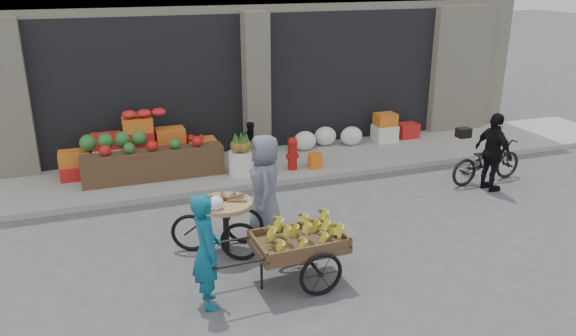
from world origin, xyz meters
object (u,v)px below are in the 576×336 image
object	(u,v)px
fire_hydrant	(292,152)
seated_person	(252,143)
banana_cart	(296,241)
pineapple_bin	(241,163)
orange_bucket	(315,161)
tricycle_cart	(225,218)
vendor_woman	(206,251)
vendor_grey	(265,185)
cyclist	(493,152)
bicycle	(487,161)

from	to	relation	value
fire_hydrant	seated_person	world-z (taller)	seated_person
seated_person	banana_cart	size ratio (longest dim) A/B	0.43
pineapple_bin	orange_bucket	world-z (taller)	pineapple_bin
tricycle_cart	seated_person	bearing A→B (deg)	88.52
seated_person	banana_cart	bearing A→B (deg)	-108.74
fire_hydrant	vendor_woman	xyz separation A→B (m)	(-2.69, -4.21, 0.28)
pineapple_bin	vendor_grey	bearing A→B (deg)	-95.99
orange_bucket	vendor_grey	world-z (taller)	vendor_grey
pineapple_bin	vendor_woman	distance (m)	4.56
orange_bucket	cyclist	size ratio (longest dim) A/B	0.20
bicycle	fire_hydrant	bearing A→B (deg)	59.46
pineapple_bin	bicycle	xyz separation A→B (m)	(4.69, -1.76, 0.08)
orange_bucket	tricycle_cart	world-z (taller)	tricycle_cart
vendor_woman	fire_hydrant	bearing A→B (deg)	-32.86
vendor_woman	cyclist	distance (m)	6.43
banana_cart	bicycle	bearing A→B (deg)	22.92
vendor_woman	seated_person	bearing A→B (deg)	-22.55
fire_hydrant	cyclist	distance (m)	4.00
seated_person	vendor_woman	size ratio (longest dim) A/B	0.60
pineapple_bin	vendor_grey	size ratio (longest dim) A/B	0.31
pineapple_bin	tricycle_cart	world-z (taller)	tricycle_cart
pineapple_bin	tricycle_cart	distance (m)	3.10
banana_cart	tricycle_cart	xyz separation A→B (m)	(-0.71, 1.20, -0.08)
orange_bucket	tricycle_cart	distance (m)	3.86
pineapple_bin	cyclist	world-z (taller)	cyclist
fire_hydrant	banana_cart	size ratio (longest dim) A/B	0.33
seated_person	bicycle	world-z (taller)	seated_person
vendor_woman	tricycle_cart	xyz separation A→B (m)	(0.56, 1.34, -0.22)
pineapple_bin	seated_person	world-z (taller)	seated_person
orange_bucket	tricycle_cart	bearing A→B (deg)	-133.05
vendor_woman	vendor_grey	size ratio (longest dim) A/B	0.92
seated_person	cyclist	distance (m)	4.94
pineapple_bin	seated_person	distance (m)	0.75
pineapple_bin	tricycle_cart	xyz separation A→B (m)	(-1.03, -2.92, 0.20)
seated_person	tricycle_cart	size ratio (longest dim) A/B	0.64
vendor_woman	tricycle_cart	distance (m)	1.47
pineapple_bin	cyclist	distance (m)	5.00
pineapple_bin	vendor_grey	xyz separation A→B (m)	(-0.26, -2.51, 0.48)
seated_person	bicycle	xyz separation A→B (m)	(4.29, -2.36, -0.13)
tricycle_cart	cyclist	distance (m)	5.57
banana_cart	vendor_grey	distance (m)	1.62
seated_person	vendor_grey	xyz separation A→B (m)	(-0.66, -3.11, 0.26)
vendor_grey	bicycle	world-z (taller)	vendor_grey
seated_person	fire_hydrant	bearing A→B (deg)	-52.88
pineapple_bin	orange_bucket	distance (m)	1.61
vendor_woman	tricycle_cart	size ratio (longest dim) A/B	1.08
vendor_grey	bicycle	size ratio (longest dim) A/B	0.99
tricycle_cart	vendor_woman	bearing A→B (deg)	-91.88
cyclist	banana_cart	bearing A→B (deg)	107.08
pineapple_bin	seated_person	size ratio (longest dim) A/B	0.56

